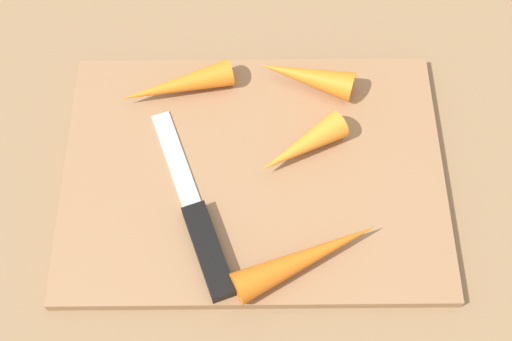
{
  "coord_description": "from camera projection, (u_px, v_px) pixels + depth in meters",
  "views": [
    {
      "loc": [
        -0.0,
        -0.29,
        0.57
      ],
      "look_at": [
        0.0,
        0.0,
        0.01
      ],
      "focal_mm": 46.46,
      "sensor_mm": 36.0,
      "label": 1
    }
  ],
  "objects": [
    {
      "name": "carrot_short",
      "position": [
        308.0,
        76.0,
        0.66
      ],
      "size": [
        0.1,
        0.06,
        0.03
      ],
      "primitive_type": "cone",
      "rotation": [
        0.0,
        1.57,
        2.84
      ],
      "color": "orange",
      "rests_on": "cutting_board"
    },
    {
      "name": "carrot_longest",
      "position": [
        310.0,
        257.0,
        0.57
      ],
      "size": [
        0.14,
        0.08,
        0.03
      ],
      "primitive_type": "cone",
      "rotation": [
        0.0,
        1.57,
        0.43
      ],
      "color": "orange",
      "rests_on": "cutting_board"
    },
    {
      "name": "ground_plane",
      "position": [
        256.0,
        176.0,
        0.64
      ],
      "size": [
        1.4,
        1.4,
        0.0
      ],
      "primitive_type": "plane",
      "color": "#8C6D4C"
    },
    {
      "name": "carrot_long",
      "position": [
        179.0,
        85.0,
        0.65
      ],
      "size": [
        0.12,
        0.06,
        0.03
      ],
      "primitive_type": "cone",
      "rotation": [
        0.0,
        1.57,
        3.43
      ],
      "color": "orange",
      "rests_on": "cutting_board"
    },
    {
      "name": "knife",
      "position": [
        207.0,
        238.0,
        0.59
      ],
      "size": [
        0.09,
        0.2,
        0.01
      ],
      "rotation": [
        0.0,
        0.0,
        1.91
      ],
      "color": "#B7B7BC",
      "rests_on": "cutting_board"
    },
    {
      "name": "carrot_shortest",
      "position": [
        304.0,
        146.0,
        0.62
      ],
      "size": [
        0.09,
        0.07,
        0.03
      ],
      "primitive_type": "cone",
      "rotation": [
        0.0,
        1.57,
        3.72
      ],
      "color": "orange",
      "rests_on": "cutting_board"
    },
    {
      "name": "cutting_board",
      "position": [
        256.0,
        173.0,
        0.63
      ],
      "size": [
        0.36,
        0.26,
        0.01
      ],
      "primitive_type": "cube",
      "color": "#99704C",
      "rests_on": "ground_plane"
    }
  ]
}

